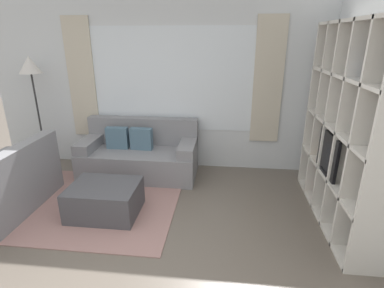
# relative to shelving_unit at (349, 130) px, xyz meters

# --- Properties ---
(wall_back) EXTENTS (5.98, 0.11, 2.70)m
(wall_back) POSITION_rel_shelving_unit_xyz_m (-2.23, 1.39, 0.24)
(wall_back) COLOR silver
(wall_back) RESTS_ON ground_plane
(wall_right) EXTENTS (0.07, 4.03, 2.70)m
(wall_right) POSITION_rel_shelving_unit_xyz_m (0.19, -0.05, 0.23)
(wall_right) COLOR silver
(wall_right) RESTS_ON ground_plane
(area_rug) EXTENTS (2.51, 1.84, 0.01)m
(area_rug) POSITION_rel_shelving_unit_xyz_m (-3.22, -0.05, -1.11)
(area_rug) COLOR gray
(area_rug) RESTS_ON ground_plane
(shelving_unit) EXTENTS (0.38, 1.96, 2.27)m
(shelving_unit) POSITION_rel_shelving_unit_xyz_m (0.00, 0.00, 0.00)
(shelving_unit) COLOR #515660
(shelving_unit) RESTS_ON ground_plane
(couch_main) EXTENTS (1.79, 0.83, 0.86)m
(couch_main) POSITION_rel_shelving_unit_xyz_m (-2.70, 0.94, -0.80)
(couch_main) COLOR gray
(couch_main) RESTS_ON ground_plane
(ottoman) EXTENTS (0.83, 0.65, 0.39)m
(ottoman) POSITION_rel_shelving_unit_xyz_m (-2.81, -0.25, -0.92)
(ottoman) COLOR #47474C
(ottoman) RESTS_ON ground_plane
(floor_lamp) EXTENTS (0.34, 0.34, 1.82)m
(floor_lamp) POSITION_rel_shelving_unit_xyz_m (-4.40, 1.08, 0.45)
(floor_lamp) COLOR black
(floor_lamp) RESTS_ON ground_plane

